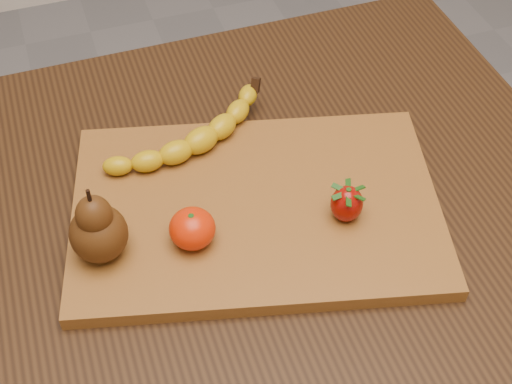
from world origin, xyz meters
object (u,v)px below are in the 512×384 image
object	(u,v)px
table	(206,254)
pear	(96,223)
cutting_board	(256,208)
mandarin	(192,229)

from	to	relation	value
table	pear	distance (m)	0.22
table	cutting_board	world-z (taller)	cutting_board
cutting_board	mandarin	world-z (taller)	mandarin
pear	mandarin	size ratio (longest dim) A/B	1.90
cutting_board	mandarin	xyz separation A→B (m)	(-0.09, -0.03, 0.03)
table	pear	size ratio (longest dim) A/B	9.65
table	cutting_board	size ratio (longest dim) A/B	2.22
cutting_board	mandarin	distance (m)	0.10
cutting_board	pear	xyz separation A→B (m)	(-0.19, -0.01, 0.06)
pear	mandarin	world-z (taller)	pear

